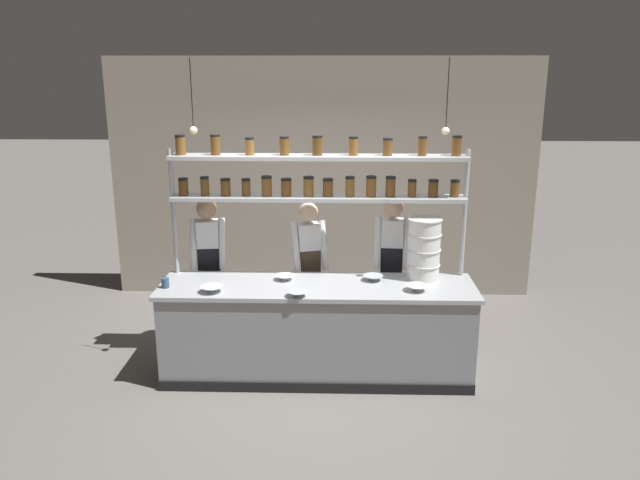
{
  "coord_description": "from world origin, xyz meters",
  "views": [
    {
      "loc": [
        0.18,
        -5.5,
        2.89
      ],
      "look_at": [
        0.02,
        0.2,
        1.3
      ],
      "focal_mm": 35.0,
      "sensor_mm": 36.0,
      "label": 1
    }
  ],
  "objects_px": {
    "serving_cup_front": "(165,283)",
    "prep_bowl_near_right": "(417,288)",
    "chef_left": "(209,264)",
    "spice_shelf_unit": "(317,183)",
    "chef_right": "(391,264)",
    "container_stack": "(424,249)",
    "prep_bowl_center_front": "(373,278)",
    "prep_bowl_far_left": "(285,278)",
    "prep_bowl_near_left": "(212,289)",
    "chef_center": "(309,267)",
    "prep_bowl_center_back": "(298,294)"
  },
  "relations": [
    {
      "from": "chef_right",
      "to": "prep_bowl_far_left",
      "type": "relative_size",
      "value": 9.04
    },
    {
      "from": "prep_bowl_near_left",
      "to": "prep_bowl_center_back",
      "type": "xyz_separation_m",
      "value": [
        0.78,
        -0.09,
        -0.0
      ]
    },
    {
      "from": "spice_shelf_unit",
      "to": "chef_right",
      "type": "relative_size",
      "value": 1.74
    },
    {
      "from": "chef_left",
      "to": "prep_bowl_center_back",
      "type": "relative_size",
      "value": 8.49
    },
    {
      "from": "chef_center",
      "to": "prep_bowl_near_right",
      "type": "height_order",
      "value": "chef_center"
    },
    {
      "from": "prep_bowl_center_back",
      "to": "prep_bowl_near_right",
      "type": "distance_m",
      "value": 1.09
    },
    {
      "from": "prep_bowl_near_left",
      "to": "spice_shelf_unit",
      "type": "bearing_deg",
      "value": 30.54
    },
    {
      "from": "spice_shelf_unit",
      "to": "chef_center",
      "type": "bearing_deg",
      "value": 108.91
    },
    {
      "from": "prep_bowl_center_front",
      "to": "prep_bowl_near_right",
      "type": "relative_size",
      "value": 0.93
    },
    {
      "from": "container_stack",
      "to": "prep_bowl_center_front",
      "type": "xyz_separation_m",
      "value": [
        -0.48,
        -0.08,
        -0.27
      ]
    },
    {
      "from": "chef_right",
      "to": "prep_bowl_center_back",
      "type": "xyz_separation_m",
      "value": [
        -0.91,
        -0.92,
        0.01
      ]
    },
    {
      "from": "prep_bowl_center_back",
      "to": "spice_shelf_unit",
      "type": "bearing_deg",
      "value": 76.46
    },
    {
      "from": "container_stack",
      "to": "spice_shelf_unit",
      "type": "bearing_deg",
      "value": 173.7
    },
    {
      "from": "chef_right",
      "to": "prep_bowl_near_left",
      "type": "bearing_deg",
      "value": -148.88
    },
    {
      "from": "container_stack",
      "to": "serving_cup_front",
      "type": "bearing_deg",
      "value": -172.13
    },
    {
      "from": "chef_left",
      "to": "prep_bowl_near_left",
      "type": "bearing_deg",
      "value": -84.49
    },
    {
      "from": "chef_left",
      "to": "prep_bowl_far_left",
      "type": "relative_size",
      "value": 8.91
    },
    {
      "from": "chef_right",
      "to": "container_stack",
      "type": "relative_size",
      "value": 2.76
    },
    {
      "from": "chef_right",
      "to": "prep_bowl_center_front",
      "type": "distance_m",
      "value": 0.51
    },
    {
      "from": "spice_shelf_unit",
      "to": "chef_right",
      "type": "xyz_separation_m",
      "value": [
        0.75,
        0.27,
        -0.89
      ]
    },
    {
      "from": "spice_shelf_unit",
      "to": "chef_center",
      "type": "relative_size",
      "value": 1.81
    },
    {
      "from": "chef_left",
      "to": "prep_bowl_near_left",
      "type": "xyz_separation_m",
      "value": [
        0.19,
        -0.81,
        0.03
      ]
    },
    {
      "from": "prep_bowl_far_left",
      "to": "prep_bowl_center_back",
      "type": "bearing_deg",
      "value": -71.19
    },
    {
      "from": "prep_bowl_far_left",
      "to": "prep_bowl_near_left",
      "type": "bearing_deg",
      "value": -150.96
    },
    {
      "from": "container_stack",
      "to": "prep_bowl_center_back",
      "type": "relative_size",
      "value": 3.11
    },
    {
      "from": "chef_left",
      "to": "prep_bowl_near_right",
      "type": "height_order",
      "value": "chef_left"
    },
    {
      "from": "chef_center",
      "to": "chef_right",
      "type": "xyz_separation_m",
      "value": [
        0.85,
        -0.02,
        0.04
      ]
    },
    {
      "from": "chef_center",
      "to": "prep_bowl_far_left",
      "type": "xyz_separation_m",
      "value": [
        -0.21,
        -0.5,
        0.05
      ]
    },
    {
      "from": "prep_bowl_center_back",
      "to": "prep_bowl_center_front",
      "type": "bearing_deg",
      "value": 32.99
    },
    {
      "from": "chef_left",
      "to": "prep_bowl_near_right",
      "type": "bearing_deg",
      "value": -27.06
    },
    {
      "from": "chef_center",
      "to": "prep_bowl_near_right",
      "type": "xyz_separation_m",
      "value": [
        1.02,
        -0.76,
        0.05
      ]
    },
    {
      "from": "chef_left",
      "to": "container_stack",
      "type": "relative_size",
      "value": 2.72
    },
    {
      "from": "chef_right",
      "to": "container_stack",
      "type": "height_order",
      "value": "chef_right"
    },
    {
      "from": "prep_bowl_far_left",
      "to": "prep_bowl_near_right",
      "type": "bearing_deg",
      "value": -12.28
    },
    {
      "from": "chef_center",
      "to": "prep_bowl_center_front",
      "type": "relative_size",
      "value": 8.25
    },
    {
      "from": "chef_center",
      "to": "container_stack",
      "type": "distance_m",
      "value": 1.23
    },
    {
      "from": "serving_cup_front",
      "to": "prep_bowl_near_right",
      "type": "bearing_deg",
      "value": -0.59
    },
    {
      "from": "serving_cup_front",
      "to": "prep_bowl_far_left",
      "type": "bearing_deg",
      "value": 12.62
    },
    {
      "from": "chef_right",
      "to": "prep_bowl_near_left",
      "type": "distance_m",
      "value": 1.88
    },
    {
      "from": "chef_right",
      "to": "prep_bowl_center_back",
      "type": "bearing_deg",
      "value": -129.55
    },
    {
      "from": "prep_bowl_near_right",
      "to": "prep_bowl_far_left",
      "type": "height_order",
      "value": "prep_bowl_near_right"
    },
    {
      "from": "chef_right",
      "to": "prep_bowl_center_back",
      "type": "relative_size",
      "value": 8.61
    },
    {
      "from": "chef_center",
      "to": "prep_bowl_near_left",
      "type": "height_order",
      "value": "chef_center"
    },
    {
      "from": "prep_bowl_near_right",
      "to": "prep_bowl_far_left",
      "type": "relative_size",
      "value": 1.13
    },
    {
      "from": "chef_left",
      "to": "chef_center",
      "type": "xyz_separation_m",
      "value": [
        1.03,
        0.04,
        -0.03
      ]
    },
    {
      "from": "chef_right",
      "to": "prep_bowl_near_right",
      "type": "distance_m",
      "value": 0.76
    },
    {
      "from": "prep_bowl_center_front",
      "to": "prep_bowl_far_left",
      "type": "xyz_separation_m",
      "value": [
        -0.84,
        -0.01,
        -0.0
      ]
    },
    {
      "from": "chef_right",
      "to": "spice_shelf_unit",
      "type": "bearing_deg",
      "value": -154.89
    },
    {
      "from": "chef_left",
      "to": "prep_bowl_center_front",
      "type": "bearing_deg",
      "value": -22.69
    },
    {
      "from": "chef_center",
      "to": "serving_cup_front",
      "type": "distance_m",
      "value": 1.49
    }
  ]
}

